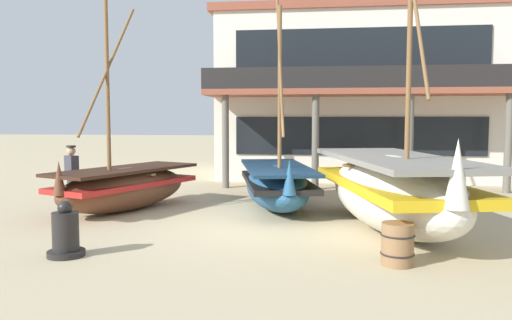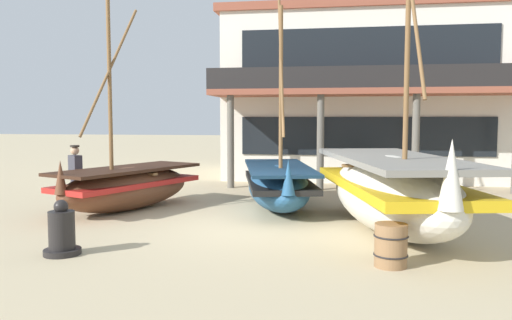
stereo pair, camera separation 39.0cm
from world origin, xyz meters
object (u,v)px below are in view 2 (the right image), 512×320
object	(u,v)px
wooden_barrel	(391,245)
capstan_winch	(62,233)
fishing_boat_far_right	(127,186)
harbor_building_main	(362,96)
fisherman_by_hull	(76,177)
fishing_boat_centre_large	(392,190)
fishing_boat_near_left	(278,184)

from	to	relation	value
wooden_barrel	capstan_winch	bearing A→B (deg)	-178.14
fishing_boat_far_right	wooden_barrel	xyz separation A→B (m)	(6.29, -4.15, -0.28)
harbor_building_main	fishing_boat_far_right	bearing A→B (deg)	-124.16
fishing_boat_far_right	harbor_building_main	xyz separation A→B (m)	(6.38, 9.40, 2.71)
fisherman_by_hull	capstan_winch	distance (m)	4.80
fishing_boat_centre_large	wooden_barrel	size ratio (longest dim) A/B	10.77
fishing_boat_far_right	harbor_building_main	bearing A→B (deg)	55.84
fishing_boat_near_left	capstan_winch	distance (m)	6.16
fishing_boat_centre_large	fishing_boat_near_left	bearing A→B (deg)	138.22
fishing_boat_near_left	fishing_boat_centre_large	xyz separation A→B (m)	(2.71, -2.42, 0.25)
fisherman_by_hull	fishing_boat_far_right	bearing A→B (deg)	1.62
fishing_boat_far_right	wooden_barrel	world-z (taller)	fishing_boat_far_right
harbor_building_main	fishing_boat_centre_large	bearing A→B (deg)	-88.96
fishing_boat_near_left	capstan_winch	world-z (taller)	fishing_boat_near_left
fishing_boat_centre_large	harbor_building_main	xyz separation A→B (m)	(-0.20, 10.89, 2.45)
harbor_building_main	fishing_boat_near_left	bearing A→B (deg)	-106.49
fishing_boat_far_right	wooden_barrel	size ratio (longest dim) A/B	8.26
wooden_barrel	harbor_building_main	world-z (taller)	harbor_building_main
fishing_boat_far_right	wooden_barrel	bearing A→B (deg)	-33.42
fishing_boat_near_left	fisherman_by_hull	distance (m)	5.38
fishing_boat_near_left	fishing_boat_centre_large	distance (m)	3.64
fishing_boat_far_right	fisherman_by_hull	size ratio (longest dim) A/B	3.43
fishing_boat_centre_large	capstan_winch	distance (m)	6.57
harbor_building_main	wooden_barrel	bearing A→B (deg)	-90.35
fishing_boat_far_right	fishing_boat_near_left	bearing A→B (deg)	13.47
harbor_building_main	capstan_winch	bearing A→B (deg)	-112.55
capstan_winch	wooden_barrel	bearing A→B (deg)	1.86
fishing_boat_near_left	harbor_building_main	world-z (taller)	harbor_building_main
fishing_boat_far_right	capstan_winch	distance (m)	4.40
fishing_boat_far_right	fisherman_by_hull	distance (m)	1.44
fisherman_by_hull	wooden_barrel	world-z (taller)	fisherman_by_hull
fishing_boat_centre_large	harbor_building_main	size ratio (longest dim) A/B	0.68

